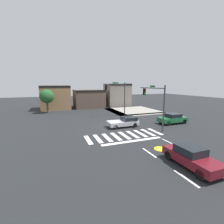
% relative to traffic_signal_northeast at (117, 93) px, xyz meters
% --- Properties ---
extents(ground_plane, '(120.00, 120.00, 0.00)m').
position_rel_traffic_signal_northeast_xyz_m(ground_plane, '(-3.44, -5.92, -4.25)').
color(ground_plane, '#232628').
extents(crosswalk_near, '(8.91, 2.84, 0.01)m').
position_rel_traffic_signal_northeast_xyz_m(crosswalk_near, '(-3.44, -10.42, -4.25)').
color(crosswalk_near, silver).
rests_on(crosswalk_near, ground_plane).
extents(lane_markings, '(6.80, 24.25, 0.01)m').
position_rel_traffic_signal_northeast_xyz_m(lane_markings, '(-2.38, -18.66, -4.25)').
color(lane_markings, white).
rests_on(lane_markings, ground_plane).
extents(bike_detector_marking, '(1.19, 1.19, 0.01)m').
position_rel_traffic_signal_northeast_xyz_m(bike_detector_marking, '(-2.00, -15.10, -4.25)').
color(bike_detector_marking, yellow).
rests_on(bike_detector_marking, ground_plane).
extents(curb_corner_northeast, '(10.00, 10.60, 0.15)m').
position_rel_traffic_signal_northeast_xyz_m(curb_corner_northeast, '(5.05, 3.50, -4.18)').
color(curb_corner_northeast, '#9E998E').
rests_on(curb_corner_northeast, ground_plane).
extents(storefront_row, '(21.79, 6.57, 5.95)m').
position_rel_traffic_signal_northeast_xyz_m(storefront_row, '(-2.88, 13.06, -1.58)').
color(storefront_row, '#93704C').
rests_on(storefront_row, ground_plane).
extents(traffic_signal_northeast, '(4.18, 0.32, 6.16)m').
position_rel_traffic_signal_northeast_xyz_m(traffic_signal_northeast, '(0.00, 0.00, 0.00)').
color(traffic_signal_northeast, '#383A3D').
rests_on(traffic_signal_northeast, ground_plane).
extents(traffic_signal_southeast, '(0.32, 5.62, 5.69)m').
position_rel_traffic_signal_northeast_xyz_m(traffic_signal_southeast, '(1.54, -8.88, -0.26)').
color(traffic_signal_southeast, '#383A3D').
rests_on(traffic_signal_southeast, ground_plane).
extents(car_maroon, '(1.73, 4.21, 1.47)m').
position_rel_traffic_signal_northeast_xyz_m(car_maroon, '(-1.98, -18.40, -3.51)').
color(car_maroon, maroon).
rests_on(car_maroon, ground_plane).
extents(car_silver, '(4.16, 1.94, 1.34)m').
position_rel_traffic_signal_northeast_xyz_m(car_silver, '(-1.83, -6.97, -3.58)').
color(car_silver, '#B7BABF').
rests_on(car_silver, ground_plane).
extents(car_green, '(4.24, 1.90, 1.50)m').
position_rel_traffic_signal_northeast_xyz_m(car_green, '(5.68, -7.94, -3.49)').
color(car_green, '#1E6638').
rests_on(car_green, ground_plane).
extents(roadside_tree, '(2.79, 2.79, 4.80)m').
position_rel_traffic_signal_northeast_xyz_m(roadside_tree, '(-11.94, 8.08, -0.88)').
color(roadside_tree, '#4C3823').
rests_on(roadside_tree, ground_plane).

